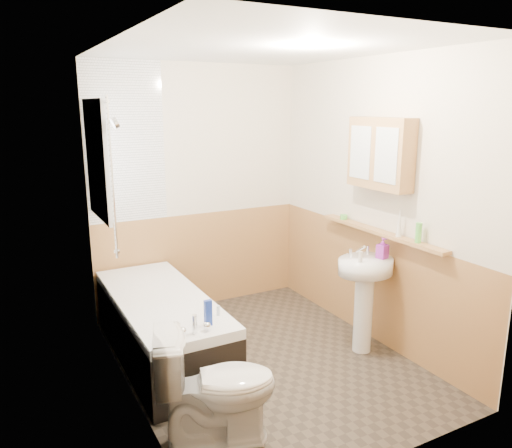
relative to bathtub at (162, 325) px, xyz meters
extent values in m
plane|color=#2F2821|center=(0.73, -0.47, -0.28)|extent=(2.80, 2.80, 0.00)
plane|color=white|center=(0.73, -0.47, 2.22)|extent=(2.80, 2.80, 0.00)
cube|color=beige|center=(0.73, 0.94, 0.97)|extent=(2.20, 0.02, 2.50)
cube|color=beige|center=(0.73, -1.88, 0.97)|extent=(2.20, 0.02, 2.50)
cube|color=beige|center=(-0.38, -0.47, 0.97)|extent=(0.02, 2.80, 2.50)
cube|color=beige|center=(1.84, -0.47, 0.97)|extent=(0.02, 2.80, 2.50)
cube|color=#B07F48|center=(1.82, -0.47, 0.22)|extent=(0.01, 2.80, 1.00)
cube|color=#B07F48|center=(0.73, -1.86, 0.22)|extent=(2.20, 0.01, 1.00)
cube|color=#B07F48|center=(0.73, 0.92, 0.22)|extent=(2.20, 0.01, 1.00)
cube|color=white|center=(-0.36, -0.47, 0.97)|extent=(0.01, 2.80, 2.50)
cube|color=white|center=(0.01, 0.91, 1.47)|extent=(0.75, 0.01, 1.50)
cube|color=white|center=(-0.34, 0.48, 1.37)|extent=(0.03, 0.79, 0.99)
cube|color=white|center=(-0.32, 0.48, 1.37)|extent=(0.01, 0.70, 0.90)
cube|color=white|center=(-0.32, 0.48, 1.37)|extent=(0.01, 0.04, 0.90)
cube|color=black|center=(0.00, 0.00, -0.05)|extent=(0.70, 1.77, 0.47)
cube|color=white|center=(0.00, 0.00, 0.22)|extent=(0.70, 1.77, 0.08)
cube|color=white|center=(0.00, 0.00, 0.21)|extent=(0.56, 1.63, 0.04)
cylinder|color=silver|center=(0.00, -0.79, 0.33)|extent=(0.04, 0.04, 0.14)
sphere|color=silver|center=(-0.09, -0.79, 0.30)|extent=(0.06, 0.06, 0.06)
sphere|color=silver|center=(0.09, -0.79, 0.30)|extent=(0.06, 0.06, 0.06)
cylinder|color=silver|center=(-0.32, 0.04, 1.26)|extent=(0.02, 0.02, 1.25)
cylinder|color=silver|center=(-0.32, 0.04, 0.68)|extent=(0.05, 0.05, 0.02)
cylinder|color=silver|center=(-0.32, 0.04, 1.83)|extent=(0.05, 0.05, 0.02)
cylinder|color=silver|center=(-0.27, 0.04, 1.68)|extent=(0.07, 0.08, 0.09)
imported|color=white|center=(-0.03, -1.21, 0.09)|extent=(0.86, 0.64, 0.75)
cylinder|color=white|center=(1.57, -0.71, 0.05)|extent=(0.16, 0.16, 0.68)
ellipsoid|color=white|center=(1.57, -0.71, 0.49)|extent=(0.49, 0.39, 0.13)
cylinder|color=silver|center=(1.48, -0.62, 0.59)|extent=(0.03, 0.03, 0.08)
cylinder|color=silver|center=(1.66, -0.62, 0.59)|extent=(0.03, 0.03, 0.08)
cylinder|color=silver|center=(1.57, -0.64, 0.62)|extent=(0.02, 0.11, 0.09)
cube|color=#B07F48|center=(1.77, -0.64, 0.74)|extent=(0.10, 1.46, 0.03)
cube|color=#B07F48|center=(1.75, -0.62, 1.42)|extent=(0.16, 0.65, 0.59)
cube|color=silver|center=(1.66, -0.77, 1.42)|extent=(0.01, 0.25, 0.44)
cube|color=silver|center=(1.66, -0.46, 1.42)|extent=(0.01, 0.25, 0.44)
cylinder|color=#59C647|center=(1.77, -1.07, 0.84)|extent=(0.06, 0.06, 0.16)
cone|color=silver|center=(1.77, -0.86, 0.88)|extent=(0.05, 0.05, 0.24)
cylinder|color=#59C647|center=(1.77, -0.14, 0.78)|extent=(0.08, 0.08, 0.04)
imported|color=purple|center=(1.70, -0.76, 0.59)|extent=(0.11, 0.19, 0.08)
cylinder|color=silver|center=(1.46, -0.76, 0.60)|extent=(0.04, 0.04, 0.09)
cube|color=#19339E|center=(0.14, -0.71, 0.36)|extent=(0.05, 0.04, 0.19)
cylinder|color=#19339E|center=(-0.16, -0.78, 0.29)|extent=(0.11, 0.11, 0.06)
cylinder|color=silver|center=(0.27, -0.58, 0.30)|extent=(0.03, 0.03, 0.08)
camera|label=1|loc=(-1.13, -3.80, 1.81)|focal=35.00mm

